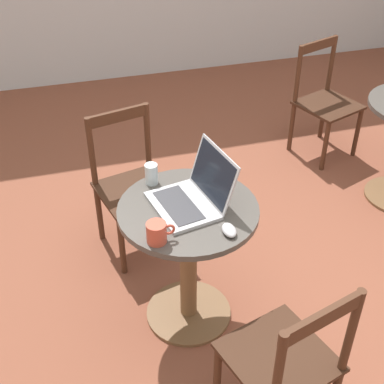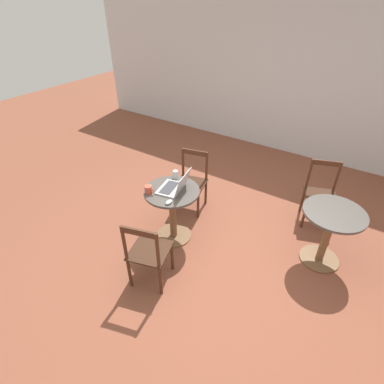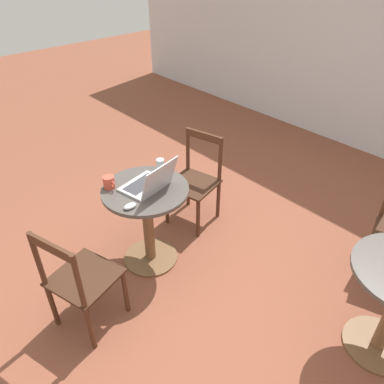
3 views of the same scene
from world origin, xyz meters
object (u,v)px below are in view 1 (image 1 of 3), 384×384
(mouse, at_px, (229,230))
(laptop, at_px, (192,195))
(cafe_table_near, at_px, (188,244))
(mug, at_px, (157,233))
(chair_near_front, at_px, (286,363))
(drinking_glass, at_px, (151,174))
(chair_mid_back, at_px, (324,102))
(chair_near_back, at_px, (132,186))

(mouse, bearing_deg, laptop, 111.89)
(cafe_table_near, bearing_deg, mug, -134.97)
(chair_near_front, distance_m, mug, 0.76)
(mouse, height_order, drinking_glass, drinking_glass)
(cafe_table_near, height_order, drinking_glass, drinking_glass)
(chair_mid_back, relative_size, mouse, 8.73)
(cafe_table_near, relative_size, laptop, 1.84)
(chair_near_front, bearing_deg, chair_mid_back, 59.26)
(chair_near_back, distance_m, chair_mid_back, 1.77)
(chair_near_front, relative_size, drinking_glass, 8.14)
(chair_near_front, bearing_deg, chair_near_back, 104.91)
(chair_near_back, relative_size, drinking_glass, 8.14)
(mouse, xyz_separation_m, mug, (-0.32, 0.03, 0.03))
(mouse, relative_size, drinking_glass, 0.93)
(drinking_glass, bearing_deg, chair_near_back, 95.58)
(chair_near_back, distance_m, mug, 0.94)
(mug, bearing_deg, chair_near_back, 88.05)
(chair_mid_back, height_order, mug, chair_mid_back)
(chair_near_front, relative_size, mug, 6.81)
(chair_near_front, xyz_separation_m, laptop, (-0.18, 0.75, 0.36))
(chair_mid_back, relative_size, mug, 6.81)
(laptop, relative_size, mug, 3.11)
(chair_near_front, relative_size, laptop, 2.18)
(chair_near_front, xyz_separation_m, mouse, (-0.09, 0.50, 0.32))
(chair_near_front, xyz_separation_m, mug, (-0.40, 0.53, 0.35))
(chair_near_front, distance_m, chair_near_back, 1.45)
(mouse, relative_size, mug, 0.78)
(cafe_table_near, xyz_separation_m, mouse, (0.13, -0.22, 0.24))
(laptop, bearing_deg, cafe_table_near, -140.80)
(chair_near_front, height_order, mouse, chair_near_front)
(cafe_table_near, xyz_separation_m, chair_near_back, (-0.16, 0.68, -0.08))
(chair_near_back, height_order, drinking_glass, chair_near_back)
(chair_mid_back, distance_m, drinking_glass, 1.98)
(cafe_table_near, xyz_separation_m, mug, (-0.19, -0.19, 0.28))
(chair_mid_back, bearing_deg, mouse, -129.83)
(cafe_table_near, bearing_deg, laptop, 39.20)
(chair_mid_back, height_order, laptop, laptop)
(chair_near_back, xyz_separation_m, mug, (-0.03, -0.87, 0.35))
(chair_near_back, bearing_deg, mug, -91.95)
(chair_mid_back, relative_size, drinking_glass, 8.14)
(mouse, bearing_deg, mug, 174.15)
(cafe_table_near, relative_size, chair_near_front, 0.84)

